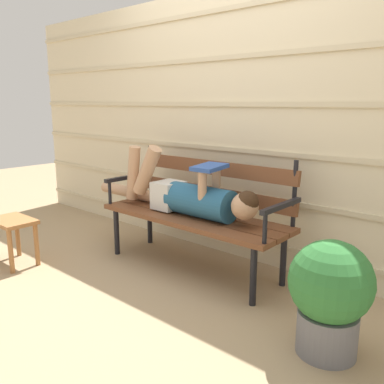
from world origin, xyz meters
TOP-DOWN VIEW (x-y plane):
  - ground_plane at (0.00, 0.00)m, footprint 12.00×12.00m
  - house_siding at (0.00, 0.55)m, footprint 5.43×0.08m
  - park_bench at (-0.00, 0.14)m, footprint 1.56×0.51m
  - reclining_person at (-0.06, 0.07)m, footprint 1.73×0.26m
  - footstool at (-1.12, -0.80)m, footprint 0.40×0.26m
  - potted_plant at (1.25, -0.30)m, footprint 0.42×0.42m

SIDE VIEW (x-z plane):
  - ground_plane at x=0.00m, z-range 0.00..0.00m
  - footstool at x=-1.12m, z-range 0.10..0.48m
  - potted_plant at x=1.25m, z-range 0.03..0.64m
  - park_bench at x=0.00m, z-range 0.03..0.93m
  - reclining_person at x=-0.06m, z-range 0.32..0.84m
  - house_siding at x=0.00m, z-range 0.00..2.16m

